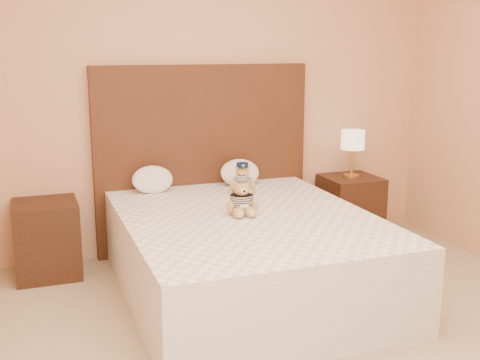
# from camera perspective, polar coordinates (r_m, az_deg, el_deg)

# --- Properties ---
(room_walls) EXTENTS (4.04, 4.52, 2.72)m
(room_walls) POSITION_cam_1_polar(r_m,az_deg,el_deg) (3.15, 5.66, 15.52)
(room_walls) COLOR tan
(room_walls) RESTS_ON ground
(bed) EXTENTS (1.60, 2.00, 0.55)m
(bed) POSITION_cam_1_polar(r_m,az_deg,el_deg) (4.07, 0.66, -7.07)
(bed) COLOR white
(bed) RESTS_ON ground
(headboard) EXTENTS (1.75, 0.08, 1.50)m
(headboard) POSITION_cam_1_polar(r_m,az_deg,el_deg) (4.87, -3.50, 2.02)
(headboard) COLOR #472515
(headboard) RESTS_ON ground
(nightstand_left) EXTENTS (0.45, 0.45, 0.55)m
(nightstand_left) POSITION_cam_1_polar(r_m,az_deg,el_deg) (4.59, -17.84, -5.35)
(nightstand_left) COLOR #3A2012
(nightstand_left) RESTS_ON ground
(nightstand_right) EXTENTS (0.45, 0.45, 0.55)m
(nightstand_right) POSITION_cam_1_polar(r_m,az_deg,el_deg) (5.27, 10.39, -2.62)
(nightstand_right) COLOR #3A2012
(nightstand_right) RESTS_ON ground
(lamp) EXTENTS (0.20, 0.20, 0.40)m
(lamp) POSITION_cam_1_polar(r_m,az_deg,el_deg) (5.16, 10.64, 3.54)
(lamp) COLOR gold
(lamp) RESTS_ON nightstand_right
(teddy_police) EXTENTS (0.24, 0.23, 0.24)m
(teddy_police) POSITION_cam_1_polar(r_m,az_deg,el_deg) (4.51, 0.23, 0.13)
(teddy_police) COLOR #AA8442
(teddy_police) RESTS_ON bed
(teddy_prisoner) EXTENTS (0.24, 0.23, 0.25)m
(teddy_prisoner) POSITION_cam_1_polar(r_m,az_deg,el_deg) (3.95, 0.16, -1.57)
(teddy_prisoner) COLOR #AA8442
(teddy_prisoner) RESTS_ON bed
(pillow_left) EXTENTS (0.31, 0.20, 0.22)m
(pillow_left) POSITION_cam_1_polar(r_m,az_deg,el_deg) (4.61, -8.30, 0.16)
(pillow_left) COLOR white
(pillow_left) RESTS_ON bed
(pillow_right) EXTENTS (0.32, 0.21, 0.23)m
(pillow_right) POSITION_cam_1_polar(r_m,az_deg,el_deg) (4.79, -0.01, 0.82)
(pillow_right) COLOR white
(pillow_right) RESTS_ON bed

